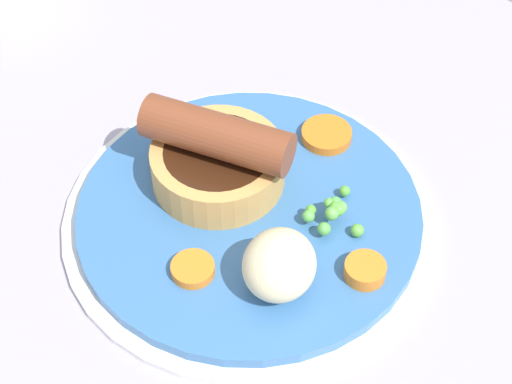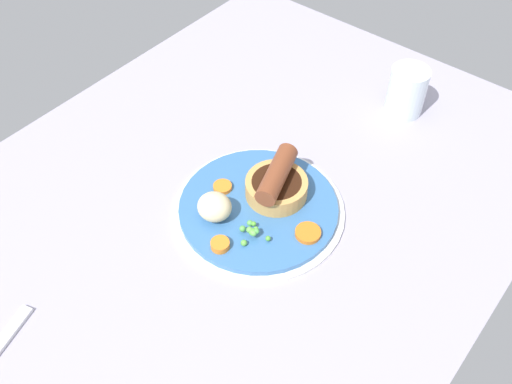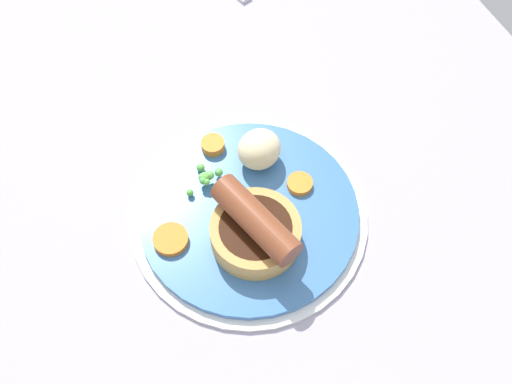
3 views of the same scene
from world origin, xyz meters
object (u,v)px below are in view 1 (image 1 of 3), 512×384
(dinner_plate, at_px, (249,216))
(carrot_slice_1, at_px, (365,270))
(sausage_pudding, at_px, (218,157))
(carrot_slice_0, at_px, (193,269))
(pea_pile, at_px, (333,212))
(potato_chunk_0, at_px, (279,265))
(carrot_slice_2, at_px, (327,135))

(dinner_plate, height_order, carrot_slice_1, carrot_slice_1)
(sausage_pudding, xyz_separation_m, carrot_slice_0, (0.04, -0.07, -0.02))
(sausage_pudding, distance_m, pea_pile, 0.09)
(pea_pile, distance_m, carrot_slice_0, 0.10)
(sausage_pudding, xyz_separation_m, potato_chunk_0, (0.09, -0.04, -0.00))
(pea_pile, xyz_separation_m, carrot_slice_2, (-0.05, 0.06, -0.01))
(sausage_pudding, xyz_separation_m, carrot_slice_2, (0.03, 0.08, -0.02))
(dinner_plate, distance_m, carrot_slice_0, 0.07)
(pea_pile, relative_size, carrot_slice_0, 1.62)
(sausage_pudding, height_order, carrot_slice_0, sausage_pudding)
(potato_chunk_0, distance_m, carrot_slice_1, 0.06)
(potato_chunk_0, bearing_deg, sausage_pudding, 154.89)
(pea_pile, height_order, carrot_slice_1, pea_pile)
(sausage_pudding, xyz_separation_m, pea_pile, (0.09, 0.02, -0.01))
(dinner_plate, height_order, potato_chunk_0, potato_chunk_0)
(dinner_plate, distance_m, pea_pile, 0.06)
(pea_pile, xyz_separation_m, potato_chunk_0, (0.01, -0.07, 0.01))
(dinner_plate, height_order, sausage_pudding, sausage_pudding)
(pea_pile, xyz_separation_m, carrot_slice_0, (-0.04, -0.09, -0.01))
(carrot_slice_1, height_order, carrot_slice_2, carrot_slice_1)
(pea_pile, height_order, potato_chunk_0, potato_chunk_0)
(dinner_plate, xyz_separation_m, potato_chunk_0, (0.06, -0.04, 0.03))
(carrot_slice_1, bearing_deg, sausage_pudding, 179.82)
(potato_chunk_0, relative_size, carrot_slice_0, 1.75)
(pea_pile, height_order, carrot_slice_0, pea_pile)
(dinner_plate, relative_size, pea_pile, 5.60)
(potato_chunk_0, relative_size, carrot_slice_2, 1.35)
(carrot_slice_0, bearing_deg, dinner_plate, 97.12)
(pea_pile, bearing_deg, carrot_slice_2, 130.71)
(potato_chunk_0, bearing_deg, carrot_slice_1, 48.94)
(dinner_plate, xyz_separation_m, carrot_slice_0, (0.01, -0.07, 0.01))
(potato_chunk_0, height_order, carrot_slice_0, potato_chunk_0)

